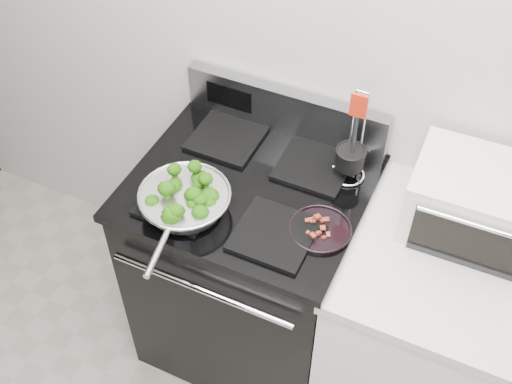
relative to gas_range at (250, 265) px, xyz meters
The scene contains 8 objects.
back_wall 0.97m from the gas_range, 48.22° to the left, with size 4.00×0.02×2.70m, color #B9B6AF.
gas_range is the anchor object (origin of this frame).
counter 0.69m from the gas_range, ahead, with size 0.62×0.68×0.92m.
skillet 0.57m from the gas_range, 123.70° to the right, with size 0.30×0.48×0.07m.
broccoli_pile 0.58m from the gas_range, 124.16° to the right, with size 0.24×0.24×0.08m, color black, non-canonical shape.
bacon_plate 0.57m from the gas_range, 17.90° to the right, with size 0.20×0.20×0.04m.
utensil_holder 0.63m from the gas_range, 31.08° to the left, with size 0.12×0.12×0.36m.
toaster_oven 0.92m from the gas_range, 11.32° to the left, with size 0.42×0.33×0.24m.
Camera 1 is at (0.36, 0.05, 2.51)m, focal length 45.00 mm.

